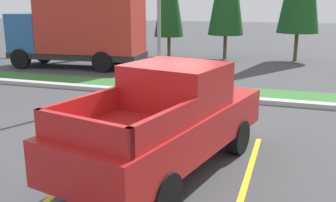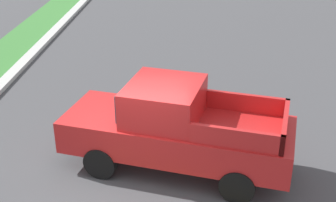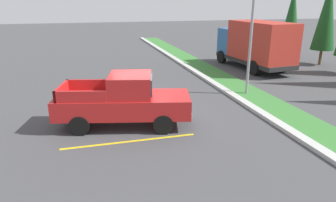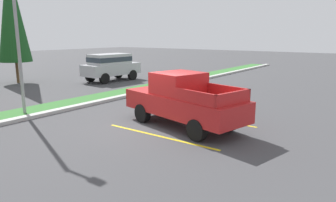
# 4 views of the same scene
# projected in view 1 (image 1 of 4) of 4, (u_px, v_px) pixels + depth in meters

# --- Properties ---
(ground_plane) EXTENTS (120.00, 120.00, 0.00)m
(ground_plane) POSITION_uv_depth(u_px,v_px,m) (151.00, 148.00, 8.84)
(ground_plane) COLOR #424244
(parking_line_near) EXTENTS (0.12, 4.80, 0.01)m
(parking_line_near) POSITION_uv_depth(u_px,v_px,m) (99.00, 160.00, 8.18)
(parking_line_near) COLOR yellow
(parking_line_near) RESTS_ON ground
(parking_line_far) EXTENTS (0.12, 4.80, 0.01)m
(parking_line_far) POSITION_uv_depth(u_px,v_px,m) (246.00, 180.00, 7.23)
(parking_line_far) COLOR yellow
(parking_line_far) RESTS_ON ground
(curb_strip) EXTENTS (56.00, 0.40, 0.15)m
(curb_strip) POSITION_uv_depth(u_px,v_px,m) (202.00, 96.00, 13.42)
(curb_strip) COLOR #B2B2AD
(curb_strip) RESTS_ON ground
(grass_median) EXTENTS (56.00, 1.80, 0.06)m
(grass_median) POSITION_uv_depth(u_px,v_px,m) (209.00, 91.00, 14.44)
(grass_median) COLOR #387533
(grass_median) RESTS_ON ground
(pickup_truck_main) EXTENTS (3.02, 5.51, 2.10)m
(pickup_truck_main) POSITION_uv_depth(u_px,v_px,m) (170.00, 119.00, 7.49)
(pickup_truck_main) COLOR black
(pickup_truck_main) RESTS_ON ground
(cargo_truck_distant) EXTENTS (6.97, 3.00, 3.40)m
(cargo_truck_distant) POSITION_uv_depth(u_px,v_px,m) (79.00, 31.00, 19.40)
(cargo_truck_distant) COLOR black
(cargo_truck_distant) RESTS_ON ground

